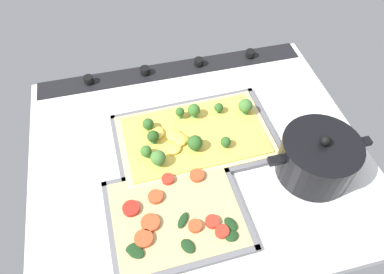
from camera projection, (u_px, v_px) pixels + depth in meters
ground_plane at (199, 156)px, 91.82cm from camera, size 82.51×70.54×3.00cm
stove_control_panel at (172, 69)px, 109.54cm from camera, size 79.21×7.00×2.60cm
baking_tray_front at (195, 138)px, 93.03cm from camera, size 40.85×26.40×1.30cm
broccoli_pizza at (193, 135)px, 91.76cm from camera, size 38.38×23.94×5.71cm
baking_tray_back at (176, 216)px, 79.38cm from camera, size 30.37×25.42×1.30cm
veggie_pizza_back at (175, 215)px, 78.66cm from camera, size 27.91×22.96×1.90cm
cooking_pot at (317, 158)px, 83.11cm from camera, size 24.72×17.87×12.82cm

